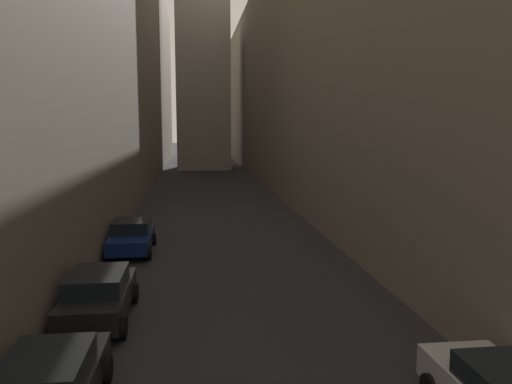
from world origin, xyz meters
TOP-DOWN VIEW (x-y plane):
  - ground_plane at (0.00, 48.00)m, footprint 264.00×264.00m
  - building_block_left at (-11.27, 50.00)m, footprint 11.55×108.00m
  - building_block_right at (10.69, 50.00)m, footprint 10.37×108.00m
  - parked_car_left_third at (-4.40, 17.89)m, footprint 2.01×4.38m
  - parked_car_left_far at (-4.40, 26.46)m, footprint 2.03×4.30m

SIDE VIEW (x-z plane):
  - ground_plane at x=0.00m, z-range 0.00..0.00m
  - parked_car_left_far at x=-4.40m, z-range 0.01..1.51m
  - parked_car_left_third at x=-4.40m, z-range 0.03..1.60m
  - building_block_right at x=10.69m, z-range 0.00..21.13m
  - building_block_left at x=-11.27m, z-range 0.00..25.34m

